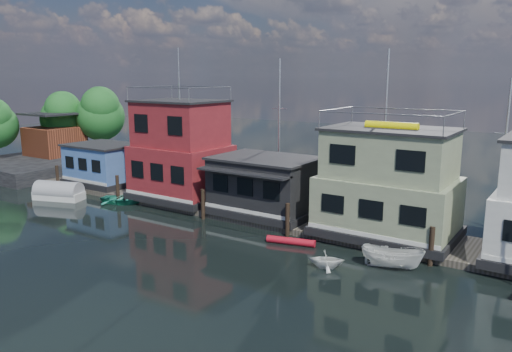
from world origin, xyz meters
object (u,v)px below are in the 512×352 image
Objects in this scene: motorboat at (392,258)px; red_kayak at (291,241)px; houseboat_green at (388,185)px; dinghy_teal at (122,199)px; houseboat_red at (181,152)px; houseboat_dark at (265,185)px; houseboat_blue at (104,164)px; dinghy_white at (326,259)px; tarp_runabout at (59,192)px.

motorboat is 1.10× the size of red_kayak.
houseboat_green reaches higher than dinghy_teal.
houseboat_green is at bearing -101.65° from dinghy_teal.
dinghy_teal is at bearing -141.39° from houseboat_red.
red_kayak is at bearing 76.99° from motorboat.
houseboat_dark is 2.44× the size of red_kayak.
houseboat_blue is 22.45m from red_kayak.
houseboat_red is at bearing 42.73° from dinghy_white.
houseboat_green reaches higher than dinghy_white.
houseboat_blue is 1.46× the size of tarp_runabout.
dinghy_white is at bearing 112.17° from motorboat.
houseboat_green is (26.50, 0.00, 1.34)m from houseboat_blue.
dinghy_teal is 1.05× the size of motorboat.
houseboat_blue is 2.11× the size of red_kayak.
red_kayak is at bearing -137.95° from houseboat_green.
houseboat_dark reaches higher than tarp_runabout.
houseboat_blue is at bearing 179.94° from houseboat_dark.
houseboat_red is at bearing -71.30° from dinghy_teal.
motorboat is (18.93, -4.45, -3.46)m from houseboat_red.
houseboat_blue reaches higher than red_kayak.
houseboat_dark is at bearing 58.29° from motorboat.
houseboat_blue is 17.50m from houseboat_dark.
dinghy_white is (-2.97, -1.84, -0.14)m from motorboat.
houseboat_dark reaches higher than dinghy_teal.
dinghy_white is (7.96, -6.27, -1.91)m from houseboat_dark.
dinghy_white is (25.46, -6.29, -1.70)m from houseboat_blue.
motorboat is at bearing -66.53° from houseboat_green.
houseboat_blue is 28.82m from motorboat.
houseboat_red is 17.01m from houseboat_green.
tarp_runabout is (-26.15, -5.06, -2.93)m from houseboat_green.
houseboat_green is 26.80m from tarp_runabout.
houseboat_blue is 0.76× the size of houseboat_green.
houseboat_green is at bearing 28.38° from red_kayak.
houseboat_blue is at bearing 50.36° from dinghy_white.
tarp_runabout is (-9.15, -5.06, -3.49)m from houseboat_red.
houseboat_dark is at bearing -95.64° from dinghy_teal.
red_kayak is at bearing -16.34° from tarp_runabout.
houseboat_dark reaches higher than houseboat_blue.
dinghy_teal is (-20.77, -3.01, -3.19)m from houseboat_green.
tarp_runabout is (-5.38, -2.04, 0.25)m from dinghy_teal.
houseboat_red is 6.22× the size of dinghy_white.
houseboat_red is 3.37× the size of dinghy_teal.
houseboat_dark is at bearing 26.01° from dinghy_white.
motorboat is (22.70, -1.43, 0.28)m from dinghy_teal.
dinghy_white is (-1.04, -6.29, -3.05)m from houseboat_green.
houseboat_blue is 5.31m from tarp_runabout.
dinghy_white reaches higher than red_kayak.
houseboat_blue is at bearing 74.98° from tarp_runabout.
houseboat_dark is (8.00, -0.02, -1.69)m from houseboat_red.
houseboat_red reaches higher than houseboat_dark.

